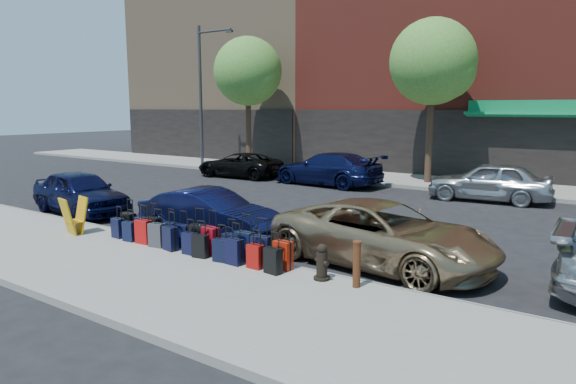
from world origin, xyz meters
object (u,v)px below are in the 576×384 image
Objects in this scene: car_near_2 at (383,234)px; car_far_0 at (239,165)px; fire_hydrant at (322,263)px; car_far_2 at (489,181)px; streetlight at (203,88)px; car_near_0 at (80,192)px; tree_left at (250,73)px; suitcase_front_5 at (199,238)px; tree_center at (436,64)px; car_near_1 at (209,214)px; bollard at (357,264)px; car_far_1 at (328,169)px; display_rack at (74,216)px.

car_far_0 is at bearing 58.58° from car_near_2.
fire_hydrant is 11.76m from car_far_2.
streetlight is 1.88× the size of car_near_0.
car_far_0 is (1.43, -2.72, -4.79)m from tree_left.
suitcase_front_5 is 0.20× the size of car_near_2.
tree_left and tree_center have the same top height.
car_far_0 is at bearing -24.83° from streetlight.
suitcase_front_5 is 0.25× the size of car_near_1.
car_far_0 is (4.37, -2.02, -4.04)m from streetlight.
car_far_0 reaches higher than fire_hydrant.
bollard is (17.07, -13.71, -4.05)m from streetlight.
fire_hydrant is at bearing -40.04° from streetlight.
car_far_2 is (3.19, -2.65, -4.65)m from tree_center.
tree_left is at bearing 155.66° from fire_hydrant.
bollard is at bearing -38.76° from streetlight.
car_far_1 is 7.11m from car_far_2.
car_near_2 is at bearing 30.00° from display_rack.
tree_center is 7.38× the size of display_rack.
car_near_0 reaches higher than car_near_1.
tree_left is 1.63× the size of car_far_2.
car_far_0 is at bearing 117.55° from suitcase_front_5.
fire_hydrant is 7.40m from display_rack.
car_far_1 is at bearing -146.36° from tree_center.
streetlight is at bearing -96.83° from car_far_1.
car_near_0 is at bearing -119.99° from tree_center.
display_rack is at bearing 123.05° from car_near_1.
car_near_1 is (-1.06, 1.49, 0.19)m from suitcase_front_5.
car_near_1 is (5.79, 0.05, -0.06)m from car_near_0.
bollard is 11.76m from car_far_2.
display_rack is 13.09m from car_far_0.
fire_hydrant is at bearing 175.92° from car_near_2.
tree_left is 0.91× the size of streetlight.
car_near_0 is 1.06× the size of car_near_1.
suitcase_front_5 is at bearing 20.43° from car_far_1.
suitcase_front_5 reaches higher than display_rack.
car_near_1 is 0.78× the size of car_near_2.
streetlight reaches higher than suitcase_front_5.
suitcase_front_5 is 14.37m from car_far_0.
tree_center is 13.48m from streetlight.
tree_center is 15.59m from car_near_0.
bollard is 0.17× the size of car_far_1.
car_far_0 reaches higher than display_rack.
display_rack is 14.54m from car_far_2.
car_near_0 is at bearing 4.88° from car_far_0.
display_rack is at bearing -68.22° from tree_left.
car_far_2 reaches higher than display_rack.
streetlight is (-2.94, -0.70, -0.75)m from tree_left.
tree_left is at bearing 123.39° from display_rack.
car_near_2 is (13.75, -12.41, -4.70)m from tree_left.
tree_left reaches higher than fire_hydrant.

